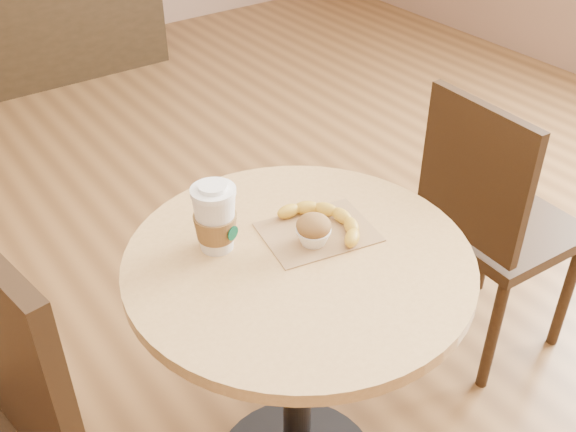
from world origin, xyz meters
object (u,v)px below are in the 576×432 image
object	(u,v)px
chair_right	(491,220)
coffee_cup	(215,220)
banana	(326,222)
cafe_table	(298,326)
muffin	(314,230)

from	to	relation	value
chair_right	coffee_cup	size ratio (longest dim) A/B	5.63
chair_right	banana	distance (m)	0.71
cafe_table	banana	world-z (taller)	banana
coffee_cup	banana	distance (m)	0.25
cafe_table	coffee_cup	size ratio (longest dim) A/B	4.77
cafe_table	chair_right	world-z (taller)	chair_right
muffin	coffee_cup	bearing A→B (deg)	147.59
chair_right	banana	world-z (taller)	chair_right
coffee_cup	muffin	xyz separation A→B (m)	(0.17, -0.11, -0.03)
coffee_cup	muffin	distance (m)	0.21
cafe_table	muffin	bearing A→B (deg)	18.84
muffin	chair_right	bearing A→B (deg)	4.54
muffin	banana	bearing A→B (deg)	27.21
chair_right	coffee_cup	bearing A→B (deg)	89.06
chair_right	muffin	size ratio (longest dim) A/B	11.52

